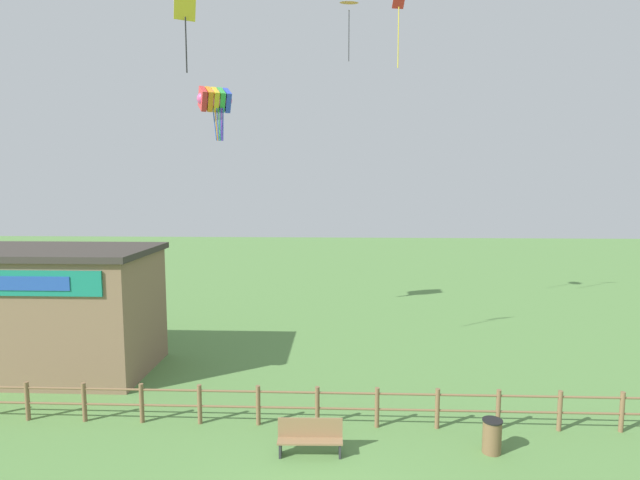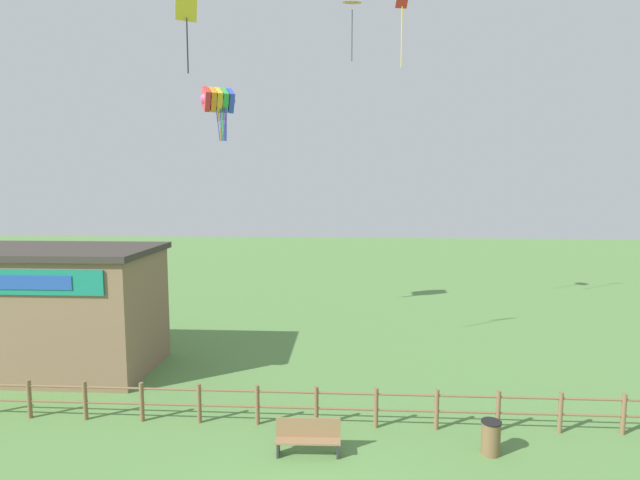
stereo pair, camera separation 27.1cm
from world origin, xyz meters
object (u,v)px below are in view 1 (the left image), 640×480
Objects in this scene: kite_orange_delta at (349,5)px; kite_yellow_diamond at (185,14)px; kite_rainbow_parafoil at (215,100)px; seaside_building at (36,310)px; trash_bin at (492,436)px; park_bench_near_fence at (310,436)px; kite_red_diamond at (399,16)px.

kite_yellow_diamond is (-5.84, -8.35, -3.08)m from kite_orange_delta.
kite_yellow_diamond reaches higher than kite_rainbow_parafoil.
kite_rainbow_parafoil is (5.52, 7.20, 9.24)m from seaside_building.
kite_yellow_diamond reaches higher than seaside_building.
kite_orange_delta reaches higher than trash_bin.
kite_rainbow_parafoil is 8.22m from kite_yellow_diamond.
kite_orange_delta is (12.38, 7.56, 13.93)m from seaside_building.
seaside_building is 5.10× the size of park_bench_near_fence.
kite_red_diamond is 12.26m from kite_yellow_diamond.
trash_bin is at bearing 3.37° from park_bench_near_fence.
park_bench_near_fence reaches higher than trash_bin.
kite_orange_delta is 10.65m from kite_yellow_diamond.
seaside_building is at bearing 152.79° from park_bench_near_fence.
kite_red_diamond reaches higher than kite_rainbow_parafoil.
kite_orange_delta is (1.19, 13.31, 15.90)m from park_bench_near_fence.
trash_bin is at bearing -84.31° from kite_red_diamond.
kite_orange_delta is 2.58m from kite_red_diamond.
park_bench_near_fence is 0.65× the size of kite_rainbow_parafoil.
kite_red_diamond reaches higher than trash_bin.
kite_red_diamond reaches higher than park_bench_near_fence.
kite_orange_delta is 0.81× the size of kite_red_diamond.
trash_bin is (16.23, -5.46, -2.01)m from seaside_building.
seaside_building is at bearing -152.44° from kite_red_diamond.
kite_red_diamond is (3.72, 13.54, 15.41)m from park_bench_near_fence.
trash_bin is 0.34× the size of kite_yellow_diamond.
seaside_building is 20.11m from kite_orange_delta.
kite_orange_delta reaches higher than park_bench_near_fence.
park_bench_near_fence is at bearing -66.35° from kite_rainbow_parafoil.
trash_bin is 0.34× the size of kite_rainbow_parafoil.
kite_red_diamond is at bearing 95.69° from trash_bin.
kite_rainbow_parafoil is at bearing 130.24° from trash_bin.
seaside_building reaches higher than park_bench_near_fence.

